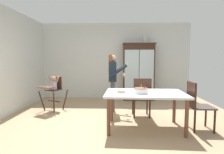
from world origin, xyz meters
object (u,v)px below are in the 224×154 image
ceramic_vase (145,40)px  dining_chair_right_end (196,102)px  birthday_cake (141,91)px  serving_bowl (121,91)px  china_cabinet (138,72)px  high_chair_with_toddler (54,87)px  adult_person (113,76)px  dining_table (145,97)px  dining_chair_far_side (142,95)px

ceramic_vase → dining_chair_right_end: size_ratio=0.28×
ceramic_vase → dining_chair_right_end: 3.25m
birthday_cake → serving_bowl: size_ratio=1.56×
china_cabinet → high_chair_with_toddler: 2.91m
adult_person → dining_table: bearing=-152.5°
ceramic_vase → high_chair_with_toddler: bearing=-151.5°
ceramic_vase → adult_person: (-1.05, -1.50, -1.12)m
high_chair_with_toddler → dining_chair_right_end: size_ratio=0.99×
high_chair_with_toddler → serving_bowl: high_chair_with_toddler is taller
china_cabinet → dining_chair_far_side: size_ratio=2.05×
adult_person → dining_chair_far_side: 0.98m
china_cabinet → adult_person: size_ratio=1.28×
ceramic_vase → high_chair_with_toddler: ceramic_vase is taller
ceramic_vase → china_cabinet: bearing=-179.0°
ceramic_vase → birthday_cake: (-0.46, -2.87, -1.29)m
dining_chair_far_side → dining_chair_right_end: 1.24m
dining_table → birthday_cake: size_ratio=5.76×
adult_person → china_cabinet: bearing=-30.4°
high_chair_with_toddler → dining_table: high_chair_with_toddler is taller
adult_person → birthday_cake: (0.59, -1.37, -0.17)m
china_cabinet → high_chair_with_toddler: china_cabinet is taller
ceramic_vase → dining_table: size_ratio=0.17×
high_chair_with_toddler → serving_bowl: 2.28m
adult_person → serving_bowl: bearing=-171.8°
dining_chair_far_side → dining_chair_right_end: bearing=140.8°
birthday_cake → dining_chair_far_side: bearing=81.8°
dining_table → dining_chair_right_end: 1.01m
ceramic_vase → adult_person: bearing=-125.1°
china_cabinet → birthday_cake: bearing=-95.0°
china_cabinet → dining_table: china_cabinet is taller
birthday_cake → dining_chair_right_end: (1.10, 0.07, -0.24)m
adult_person → high_chair_with_toddler: bearing=87.9°
high_chair_with_toddler → serving_bowl: bearing=-11.0°
high_chair_with_toddler → birthday_cake: bearing=-7.5°
china_cabinet → dining_chair_right_end: bearing=-73.1°
china_cabinet → dining_chair_right_end: 2.95m
china_cabinet → dining_chair_far_side: bearing=-93.7°
china_cabinet → birthday_cake: china_cabinet is taller
dining_table → dining_chair_far_side: bearing=87.7°
high_chair_with_toddler → dining_chair_right_end: (3.34, -1.33, -0.10)m
china_cabinet → serving_bowl: 2.87m
ceramic_vase → serving_bowl: (-0.85, -2.80, -1.32)m
dining_table → serving_bowl: (-0.48, -0.03, 0.11)m
china_cabinet → serving_bowl: china_cabinet is taller
high_chair_with_toddler → dining_chair_far_side: 2.43m
high_chair_with_toddler → adult_person: size_ratio=0.62×
adult_person → ceramic_vase: bearing=-36.1°
ceramic_vase → birthday_cake: size_ratio=0.96×
china_cabinet → adult_person: 1.72m
china_cabinet → birthday_cake: 2.88m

